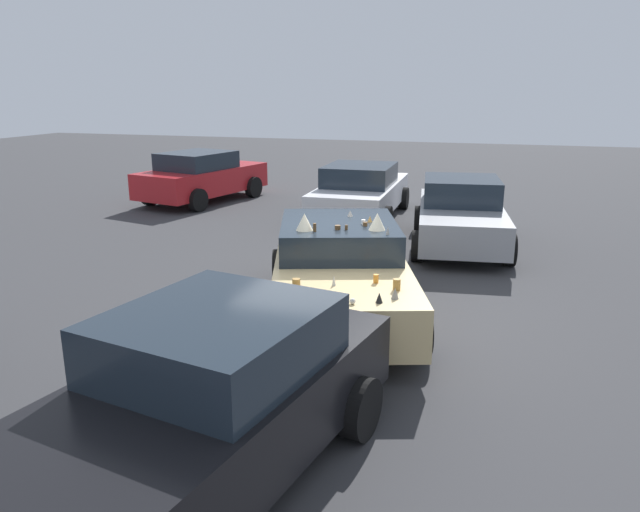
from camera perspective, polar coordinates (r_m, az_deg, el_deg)
ground_plane at (r=9.00m, az=1.83°, el=-5.68°), size 60.00×60.00×0.00m
art_car_decorated at (r=8.84m, az=1.85°, el=-1.28°), size 4.80×3.14×1.59m
parked_sedan_far_left at (r=18.23m, az=-11.11°, el=7.38°), size 4.41×2.68×1.47m
parked_sedan_behind_right at (r=13.10m, az=13.13°, el=3.90°), size 4.27×2.33×1.42m
parked_sedan_near_right at (r=15.65m, az=3.87°, el=6.11°), size 4.58×2.12×1.39m
parked_sedan_row_back_far at (r=5.26m, az=-11.04°, el=-13.55°), size 4.42×2.57×1.48m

